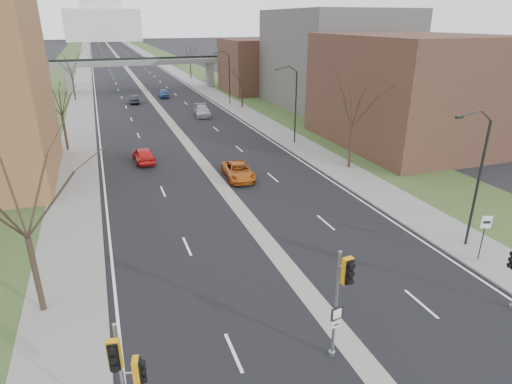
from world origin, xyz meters
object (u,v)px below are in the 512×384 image
speed_limit_sign (484,230)px  car_right_near (238,171)px  car_left_near (144,155)px  car_left_far (134,99)px  signal_pole_median (342,289)px  car_right_mid (202,111)px  car_right_far (164,93)px  signal_pole_left (126,370)px

speed_limit_sign → car_right_near: size_ratio=0.56×
car_left_near → car_left_far: 34.46m
signal_pole_median → speed_limit_sign: bearing=12.4°
car_right_mid → car_right_far: (-2.84, 18.71, -0.03)m
signal_pole_median → speed_limit_sign: size_ratio=1.80×
speed_limit_sign → car_right_far: bearing=116.8°
car_left_near → car_right_near: size_ratio=0.89×
car_right_near → car_right_mid: 28.01m
signal_pole_left → car_right_near: (11.40, 23.83, -2.47)m
signal_pole_left → speed_limit_sign: signal_pole_left is taller
car_left_far → car_right_near: size_ratio=0.83×
speed_limit_sign → car_right_mid: bearing=116.4°
car_left_far → car_left_near: bearing=88.3°
car_right_far → signal_pole_left: bearing=-95.2°
speed_limit_sign → car_right_far: 65.76m
car_right_near → car_right_far: size_ratio=1.18×
car_left_near → car_right_far: bearing=-104.2°
signal_pole_median → car_right_far: 69.48m
signal_pole_median → car_right_mid: size_ratio=0.96×
car_right_mid → speed_limit_sign: bearing=-76.2°
signal_pole_left → car_left_near: (3.85, 31.70, -2.40)m
car_right_far → speed_limit_sign: bearing=-78.1°
car_left_near → car_right_far: 39.47m
speed_limit_sign → car_right_far: size_ratio=0.66×
car_right_mid → car_right_far: size_ratio=1.23×
speed_limit_sign → car_right_far: speed_limit_sign is taller
signal_pole_left → car_left_far: signal_pole_left is taller
car_left_near → car_right_far: (7.98, 38.66, -0.04)m
car_left_near → car_left_far: size_ratio=1.08×
car_left_near → car_right_mid: (10.82, 19.95, -0.00)m
signal_pole_median → car_right_near: 23.19m
car_right_mid → signal_pole_median: bearing=-90.4°
speed_limit_sign → signal_pole_median: bearing=-141.7°
signal_pole_median → car_left_far: signal_pole_median is taller
car_left_near → car_left_far: (2.22, 34.39, -0.08)m
speed_limit_sign → car_left_far: speed_limit_sign is taller
signal_pole_left → car_left_near: signal_pole_left is taller
car_left_far → car_right_mid: 16.81m
signal_pole_left → car_right_mid: signal_pole_left is taller
signal_pole_median → car_right_near: (3.02, 22.81, -2.86)m
signal_pole_left → car_right_far: size_ratio=1.12×
car_right_near → car_right_far: (0.43, 46.53, 0.03)m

